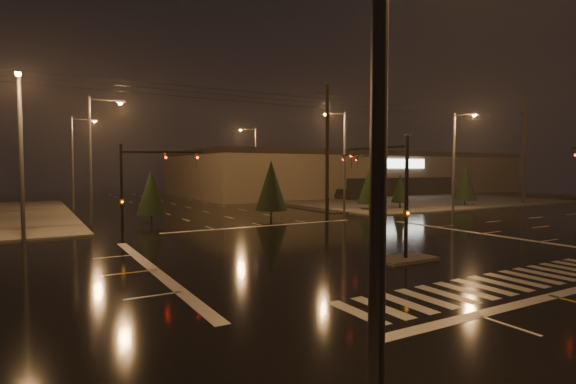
{
  "coord_description": "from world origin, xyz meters",
  "views": [
    {
      "loc": [
        -15.65,
        -19.7,
        4.43
      ],
      "look_at": [
        -1.93,
        3.99,
        3.0
      ],
      "focal_mm": 28.0,
      "sensor_mm": 36.0,
      "label": 1
    }
  ],
  "objects": [
    {
      "name": "streetlight_3",
      "position": [
        11.18,
        16.0,
        5.8
      ],
      "size": [
        2.77,
        0.32,
        10.0
      ],
      "color": "#38383A",
      "rests_on": "ground"
    },
    {
      "name": "conifer_0",
      "position": [
        16.0,
        17.23,
        2.93
      ],
      "size": [
        2.85,
        2.85,
        5.16
      ],
      "color": "black",
      "rests_on": "ground"
    },
    {
      "name": "streetlight_2",
      "position": [
        -11.18,
        34.0,
        5.8
      ],
      "size": [
        2.77,
        0.32,
        10.0
      ],
      "color": "#38383A",
      "rests_on": "ground"
    },
    {
      "name": "conifer_4",
      "position": [
        3.06,
        15.6,
        2.93
      ],
      "size": [
        2.86,
        2.86,
        5.17
      ],
      "color": "black",
      "rests_on": "ground"
    },
    {
      "name": "streetlight_6",
      "position": [
        22.0,
        11.18,
        5.8
      ],
      "size": [
        0.32,
        2.77,
        10.0
      ],
      "color": "#38383A",
      "rests_on": "ground"
    },
    {
      "name": "streetlight_4",
      "position": [
        11.18,
        36.0,
        5.8
      ],
      "size": [
        2.77,
        0.32,
        10.0
      ],
      "color": "#38383A",
      "rests_on": "ground"
    },
    {
      "name": "retail_building",
      "position": [
        35.0,
        45.99,
        3.84
      ],
      "size": [
        60.2,
        28.3,
        7.2
      ],
      "color": "#716650",
      "rests_on": "ground"
    },
    {
      "name": "streetlight_1",
      "position": [
        -11.18,
        18.0,
        5.8
      ],
      "size": [
        2.77,
        0.32,
        10.0
      ],
      "color": "#38383A",
      "rests_on": "ground"
    },
    {
      "name": "stop_bar_far",
      "position": [
        0.0,
        11.0,
        0.01
      ],
      "size": [
        16.0,
        0.5,
        0.01
      ],
      "primitive_type": "cube",
      "color": "beige",
      "rests_on": "ground"
    },
    {
      "name": "conifer_1",
      "position": [
        19.72,
        16.76,
        2.23
      ],
      "size": [
        1.97,
        1.97,
        3.77
      ],
      "color": "black",
      "rests_on": "ground"
    },
    {
      "name": "stop_bar_near",
      "position": [
        0.0,
        -11.0,
        0.01
      ],
      "size": [
        16.0,
        0.5,
        0.01
      ],
      "primitive_type": "cube",
      "color": "beige",
      "rests_on": "ground"
    },
    {
      "name": "conifer_3",
      "position": [
        -7.1,
        17.24,
        2.5
      ],
      "size": [
        2.31,
        2.31,
        4.3
      ],
      "color": "black",
      "rests_on": "ground"
    },
    {
      "name": "signal_mast_nw",
      "position": [
        -9.5,
        10.14,
        3.79
      ],
      "size": [
        4.84,
        1.86,
        6.0
      ],
      "color": "black",
      "rests_on": "ground"
    },
    {
      "name": "car_parked",
      "position": [
        22.98,
        31.36,
        0.82
      ],
      "size": [
        2.94,
        5.1,
        1.63
      ],
      "primitive_type": "imported",
      "rotation": [
        0.0,
        0.0,
        0.22
      ],
      "color": "black",
      "rests_on": "ground"
    },
    {
      "name": "crosswalk",
      "position": [
        0.0,
        -9.0,
        0.01
      ],
      "size": [
        15.0,
        2.6,
        0.01
      ],
      "primitive_type": "cube",
      "color": "beige",
      "rests_on": "ground"
    },
    {
      "name": "signal_mast_ne",
      "position": [
        9.5,
        10.14,
        3.79
      ],
      "size": [
        4.84,
        1.86,
        6.0
      ],
      "color": "black",
      "rests_on": "ground"
    },
    {
      "name": "median_island",
      "position": [
        0.0,
        -4.0,
        0.07
      ],
      "size": [
        3.0,
        1.6,
        0.15
      ],
      "primitive_type": "cube",
      "color": "#484641",
      "rests_on": "ground"
    },
    {
      "name": "parking_lot",
      "position": [
        35.0,
        28.0,
        0.04
      ],
      "size": [
        50.0,
        24.0,
        0.08
      ],
      "primitive_type": "cube",
      "color": "black",
      "rests_on": "ground"
    },
    {
      "name": "signal_mast_median",
      "position": [
        0.0,
        -3.07,
        3.75
      ],
      "size": [
        0.25,
        4.59,
        6.0
      ],
      "color": "black",
      "rests_on": "ground"
    },
    {
      "name": "streetlight_0",
      "position": [
        -11.18,
        -15.0,
        5.8
      ],
      "size": [
        2.77,
        0.32,
        10.0
      ],
      "color": "#38383A",
      "rests_on": "ground"
    },
    {
      "name": "utility_pole_1",
      "position": [
        8.0,
        14.0,
        6.13
      ],
      "size": [
        2.2,
        0.32,
        12.0
      ],
      "color": "black",
      "rests_on": "ground"
    },
    {
      "name": "utility_pole_2",
      "position": [
        38.0,
        14.0,
        6.13
      ],
      "size": [
        2.2,
        0.32,
        12.0
      ],
      "color": "black",
      "rests_on": "ground"
    },
    {
      "name": "conifer_2",
      "position": [
        28.85,
        15.54,
        2.8
      ],
      "size": [
        2.69,
        2.69,
        4.9
      ],
      "color": "black",
      "rests_on": "ground"
    },
    {
      "name": "sidewalk_ne",
      "position": [
        30.0,
        30.0,
        0.06
      ],
      "size": [
        36.0,
        36.0,
        0.12
      ],
      "primitive_type": "cube",
      "color": "#484641",
      "rests_on": "ground"
    },
    {
      "name": "streetlight_5",
      "position": [
        -16.0,
        11.18,
        5.8
      ],
      "size": [
        0.32,
        2.77,
        10.0
      ],
      "color": "#38383A",
      "rests_on": "ground"
    },
    {
      "name": "ground",
      "position": [
        0.0,
        0.0,
        0.0
      ],
      "size": [
        140.0,
        140.0,
        0.0
      ],
      "primitive_type": "plane",
      "color": "black",
      "rests_on": "ground"
    }
  ]
}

